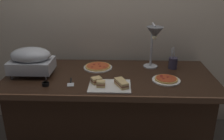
{
  "coord_description": "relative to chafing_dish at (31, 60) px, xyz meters",
  "views": [
    {
      "loc": [
        0.09,
        -2.06,
        1.62
      ],
      "look_at": [
        0.02,
        0.0,
        0.81
      ],
      "focal_mm": 38.92,
      "sensor_mm": 36.0,
      "label": 1
    }
  ],
  "objects": [
    {
      "name": "back_wall",
      "position": [
        0.71,
        0.52,
        0.29
      ],
      "size": [
        4.4,
        0.04,
        2.4
      ],
      "primitive_type": "cube",
      "color": "#B7A893",
      "rests_on": "ground_plane"
    },
    {
      "name": "heat_lamp",
      "position": [
        1.1,
        0.11,
        0.19
      ],
      "size": [
        0.15,
        0.31,
        0.45
      ],
      "color": "#B7BABF",
      "rests_on": "buffet_table"
    },
    {
      "name": "sauce_cup_near",
      "position": [
        0.18,
        -0.23,
        -0.13
      ],
      "size": [
        0.06,
        0.06,
        0.03
      ],
      "color": "black",
      "rests_on": "buffet_table"
    },
    {
      "name": "chafing_dish",
      "position": [
        0.0,
        0.0,
        0.0
      ],
      "size": [
        0.38,
        0.27,
        0.26
      ],
      "color": "#B7BABF",
      "rests_on": "buffet_table"
    },
    {
      "name": "pizza_plate_center",
      "position": [
        1.2,
        -0.09,
        -0.13
      ],
      "size": [
        0.24,
        0.24,
        0.03
      ],
      "color": "white",
      "rests_on": "buffet_table"
    },
    {
      "name": "utensil_holder",
      "position": [
        1.32,
        0.21,
        -0.09
      ],
      "size": [
        0.08,
        0.08,
        0.23
      ],
      "color": "#383347",
      "rests_on": "buffet_table"
    },
    {
      "name": "sandwich_platter",
      "position": [
        0.72,
        -0.22,
        -0.13
      ],
      "size": [
        0.35,
        0.26,
        0.06
      ],
      "color": "white",
      "rests_on": "buffet_table"
    },
    {
      "name": "pizza_plate_front",
      "position": [
        0.58,
        0.19,
        -0.13
      ],
      "size": [
        0.28,
        0.28,
        0.03
      ],
      "color": "white",
      "rests_on": "buffet_table"
    },
    {
      "name": "buffet_table",
      "position": [
        0.71,
        0.02,
        -0.52
      ],
      "size": [
        1.9,
        0.84,
        0.76
      ],
      "color": "black",
      "rests_on": "ground_plane"
    },
    {
      "name": "serving_spatula",
      "position": [
        0.38,
        -0.17,
        -0.14
      ],
      "size": [
        0.07,
        0.17,
        0.01
      ],
      "color": "#B7BABF",
      "rests_on": "buffet_table"
    }
  ]
}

